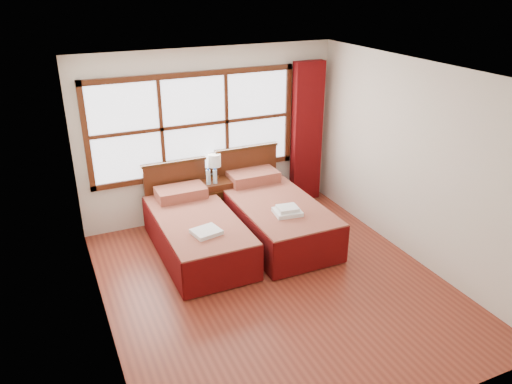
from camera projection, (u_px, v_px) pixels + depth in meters
name	position (u px, v px, depth m)	size (l,w,h in m)	color
floor	(275.00, 285.00, 6.19)	(4.50, 4.50, 0.00)	maroon
ceiling	(279.00, 73.00, 5.14)	(4.50, 4.50, 0.00)	white
wall_back	(210.00, 135.00, 7.54)	(4.00, 4.00, 0.00)	silver
wall_left	(95.00, 222.00, 4.91)	(4.50, 4.50, 0.00)	silver
wall_right	(416.00, 164.00, 6.42)	(4.50, 4.50, 0.00)	silver
window	(195.00, 125.00, 7.33)	(3.16, 0.06, 1.56)	white
curtain	(307.00, 133.00, 8.08)	(0.50, 0.16, 2.30)	#650A0B
bed_left	(196.00, 231.00, 6.83)	(1.04, 2.06, 1.01)	#3A1E0C
bed_right	(273.00, 214.00, 7.26)	(1.11, 2.15, 1.08)	#3A1E0C
nightstand	(215.00, 200.00, 7.70)	(0.50, 0.49, 0.66)	#48200F
towels_left	(206.00, 232.00, 6.27)	(0.39, 0.35, 0.05)	white
towels_right	(287.00, 211.00, 6.70)	(0.39, 0.35, 0.10)	white
lamp	(214.00, 161.00, 7.57)	(0.20, 0.20, 0.38)	#C28A3E
bottle_near	(208.00, 177.00, 7.39)	(0.07, 0.07, 0.25)	silver
bottle_far	(215.00, 176.00, 7.42)	(0.06, 0.06, 0.24)	silver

